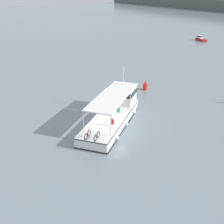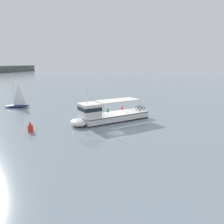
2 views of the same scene
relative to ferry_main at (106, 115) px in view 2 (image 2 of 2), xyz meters
The scene contains 4 objects.
ground_plane 2.67m from the ferry_main, 26.55° to the right, with size 400.00×400.00×0.00m, color gray.
ferry_main is the anchor object (origin of this frame).
sailboat_far_left 21.16m from the ferry_main, 68.54° to the left, with size 3.03×4.98×5.40m.
channel_buoy 10.98m from the ferry_main, 125.10° to the left, with size 0.70×0.70×1.40m.
Camera 2 is at (-33.29, -4.52, 8.82)m, focal length 34.17 mm.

